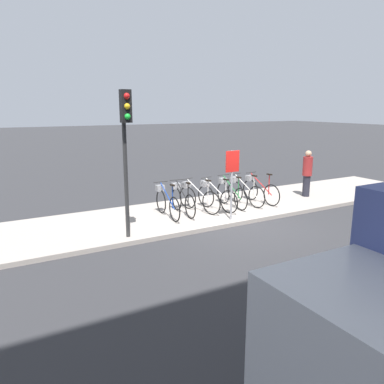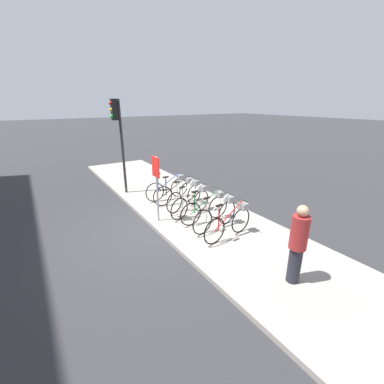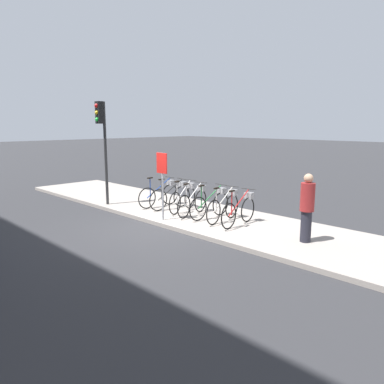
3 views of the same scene
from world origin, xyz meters
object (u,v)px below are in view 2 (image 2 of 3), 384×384
(parked_bicycle_3, at_px, (193,201))
(pedestrian, at_px, (298,243))
(parked_bicycle_5, at_px, (218,213))
(parked_bicycle_6, at_px, (231,221))
(parked_bicycle_1, at_px, (178,191))
(sign_post, at_px, (156,178))
(traffic_light, at_px, (118,128))
(parked_bicycle_0, at_px, (169,187))
(parked_bicycle_4, at_px, (207,207))
(parked_bicycle_2, at_px, (186,195))

(parked_bicycle_3, bearing_deg, pedestrian, -1.00)
(parked_bicycle_5, xyz_separation_m, parked_bicycle_6, (0.61, -0.04, 0.00))
(parked_bicycle_1, bearing_deg, sign_post, -52.66)
(traffic_light, bearing_deg, pedestrian, 8.95)
(parked_bicycle_6, xyz_separation_m, pedestrian, (2.10, -0.12, 0.42))
(sign_post, bearing_deg, parked_bicycle_1, 127.34)
(parked_bicycle_6, bearing_deg, parked_bicycle_5, 176.61)
(parked_bicycle_0, bearing_deg, parked_bicycle_5, 0.78)
(parked_bicycle_4, height_order, parked_bicycle_6, same)
(parked_bicycle_1, xyz_separation_m, parked_bicycle_2, (0.55, 0.02, 0.00))
(parked_bicycle_3, height_order, parked_bicycle_5, same)
(parked_bicycle_0, bearing_deg, parked_bicycle_3, -1.72)
(parked_bicycle_5, bearing_deg, traffic_light, -163.93)
(parked_bicycle_1, height_order, parked_bicycle_5, same)
(parked_bicycle_0, xyz_separation_m, sign_post, (1.51, -1.21, 0.92))
(parked_bicycle_5, height_order, parked_bicycle_6, same)
(parked_bicycle_1, height_order, traffic_light, traffic_light)
(parked_bicycle_1, xyz_separation_m, pedestrian, (5.05, -0.17, 0.42))
(parked_bicycle_4, relative_size, traffic_light, 0.48)
(parked_bicycle_4, bearing_deg, traffic_light, -161.62)
(parked_bicycle_5, relative_size, parked_bicycle_6, 1.00)
(parked_bicycle_6, relative_size, sign_post, 0.86)
(parked_bicycle_2, bearing_deg, parked_bicycle_3, -11.96)
(parked_bicycle_3, bearing_deg, traffic_light, -159.95)
(parked_bicycle_0, relative_size, traffic_light, 0.48)
(traffic_light, bearing_deg, parked_bicycle_1, 31.12)
(parked_bicycle_0, distance_m, parked_bicycle_5, 2.88)
(parked_bicycle_4, distance_m, traffic_light, 4.68)
(parked_bicycle_0, relative_size, pedestrian, 1.03)
(parked_bicycle_2, bearing_deg, pedestrian, -2.46)
(parked_bicycle_3, xyz_separation_m, parked_bicycle_4, (0.65, 0.11, 0.00))
(parked_bicycle_4, bearing_deg, pedestrian, -3.13)
(parked_bicycle_5, distance_m, pedestrian, 2.75)
(traffic_light, xyz_separation_m, sign_post, (3.12, 0.05, -1.21))
(parked_bicycle_1, xyz_separation_m, parked_bicycle_4, (1.79, 0.01, 0.00))
(parked_bicycle_1, distance_m, parked_bicycle_3, 1.14)
(parked_bicycle_1, height_order, parked_bicycle_4, same)
(parked_bicycle_4, bearing_deg, parked_bicycle_2, 179.27)
(parked_bicycle_0, distance_m, pedestrian, 5.61)
(parked_bicycle_4, distance_m, parked_bicycle_6, 1.15)
(parked_bicycle_2, distance_m, pedestrian, 4.52)
(sign_post, bearing_deg, parked_bicycle_0, 141.36)
(parked_bicycle_3, height_order, parked_bicycle_4, same)
(parked_bicycle_1, distance_m, parked_bicycle_6, 2.94)
(parked_bicycle_1, xyz_separation_m, parked_bicycle_6, (2.94, -0.05, 0.00))
(parked_bicycle_6, bearing_deg, parked_bicycle_1, 179.07)
(parked_bicycle_0, distance_m, parked_bicycle_1, 0.55)
(parked_bicycle_1, bearing_deg, parked_bicycle_2, 2.53)
(parked_bicycle_2, bearing_deg, traffic_light, -153.86)
(parked_bicycle_6, distance_m, pedestrian, 2.15)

